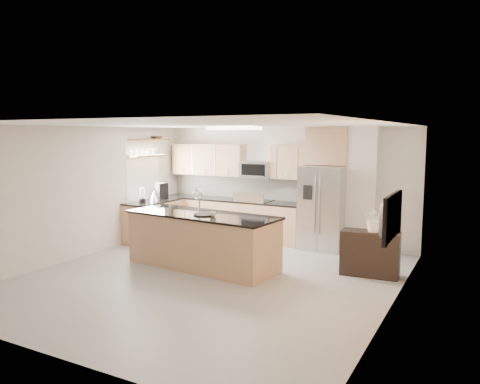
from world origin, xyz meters
The scene contains 27 objects.
floor centered at (0.00, 0.00, 0.00)m, with size 6.50×6.50×0.00m, color #A8A5A0.
ceiling centered at (0.00, 0.00, 2.60)m, with size 6.00×6.50×0.02m, color white.
wall_back centered at (0.00, 3.25, 1.30)m, with size 6.00×0.02×2.60m, color beige.
wall_front centered at (0.00, -3.25, 1.30)m, with size 6.00×0.02×2.60m, color beige.
wall_left centered at (-3.00, 0.00, 1.30)m, with size 0.02×6.50×2.60m, color beige.
wall_right centered at (3.00, 0.00, 1.30)m, with size 0.02×6.50×2.60m, color beige.
back_counter centered at (-1.23, 2.93, 0.47)m, with size 3.55×0.66×1.44m.
left_counter centered at (-2.67, 1.85, 0.46)m, with size 0.66×1.50×0.92m.
range centered at (-0.60, 2.92, 0.47)m, with size 0.76×0.64×1.14m.
upper_cabinets centered at (-1.30, 3.09, 1.83)m, with size 3.50×0.33×0.75m.
microwave centered at (-0.60, 3.04, 1.63)m, with size 0.76×0.40×0.40m.
refrigerator centered at (1.06, 2.87, 0.89)m, with size 0.92×0.78×1.78m.
partition_column centered at (1.82, 3.10, 1.30)m, with size 0.60×0.30×2.60m, color silver.
window centered at (-2.98, 1.85, 1.65)m, with size 0.04×1.15×1.65m.
shelf_lower centered at (-2.85, 1.95, 1.95)m, with size 0.30×1.20×0.04m, color olive.
shelf_upper centered at (-2.85, 1.95, 2.32)m, with size 0.30×1.20×0.04m, color olive.
ceiling_fixture centered at (-0.40, 1.60, 2.56)m, with size 1.00×0.50×0.06m, color white.
island centered at (-0.47, 0.51, 0.50)m, with size 2.98×1.31×1.42m.
credenza centered at (2.39, 1.43, 0.39)m, with size 0.98×0.41×0.78m, color black.
cup centered at (-0.13, 0.33, 1.04)m, with size 0.11×0.11×0.09m, color white.
platter centered at (-0.35, 0.38, 1.01)m, with size 0.39×0.39×0.02m, color black.
blender centered at (-2.67, 1.47, 1.07)m, with size 0.15×0.15×0.34m.
kettle centered at (-2.63, 1.83, 1.05)m, with size 0.23×0.23×0.28m.
coffee_maker centered at (-2.69, 2.20, 1.10)m, with size 0.27×0.30×0.38m.
bowl centered at (-2.85, 2.26, 2.38)m, with size 0.36×0.36×0.09m, color #AFAFB1.
flower_vase centered at (2.46, 1.41, 1.13)m, with size 0.63×0.55×0.70m, color white.
television centered at (2.91, -0.20, 1.35)m, with size 1.08×0.14×0.62m, color black.
Camera 1 is at (4.13, -6.60, 2.45)m, focal length 35.00 mm.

